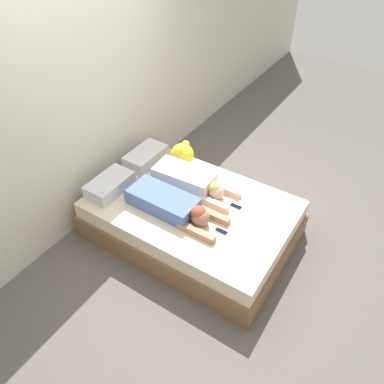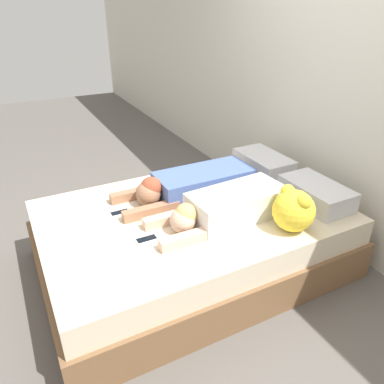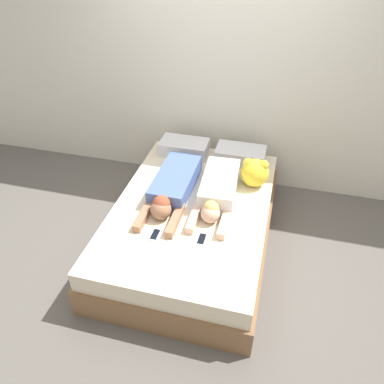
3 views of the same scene
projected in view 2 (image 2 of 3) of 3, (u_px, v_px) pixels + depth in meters
The scene contains 10 objects.
ground_plane at pixel (192, 263), 2.90m from camera, with size 12.00×12.00×0.00m, color #5B5651.
wall_back at pixel (337, 77), 2.81m from camera, with size 12.00×0.06×2.60m.
bed at pixel (192, 238), 2.80m from camera, with size 1.46×2.16×0.47m.
pillow_head_left at pixel (264, 163), 3.25m from camera, with size 0.53×0.30×0.15m.
pillow_head_right at pixel (316, 193), 2.76m from camera, with size 0.53×0.30×0.15m.
person_left at pixel (191, 184), 2.86m from camera, with size 0.36×1.09×0.22m.
person_right at pixel (226, 207), 2.54m from camera, with size 0.36×0.98×0.20m.
cell_phone_left at pixel (120, 213), 2.65m from camera, with size 0.06×0.15×0.01m.
cell_phone_right at pixel (147, 239), 2.36m from camera, with size 0.06×0.15×0.01m.
plush_toy at pixel (294, 210), 2.41m from camera, with size 0.28×0.28×0.29m.
Camera 2 is at (2.05, -1.07, 1.83)m, focal length 35.00 mm.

